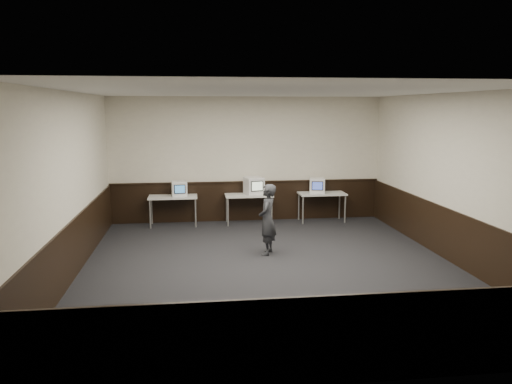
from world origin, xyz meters
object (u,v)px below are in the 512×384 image
Objects in this scene: desk_center at (249,197)px; person at (267,219)px; emac_left at (179,189)px; emac_right at (317,185)px; emac_center at (254,186)px; desk_right at (322,196)px; desk_left at (173,199)px.

person reaches higher than desk_center.
emac_left is 0.90× the size of emac_right.
desk_right is at bearing -15.00° from emac_center.
desk_right is 2.21× the size of emac_center.
emac_center reaches higher than desk_right.
desk_center is at bearing -177.03° from emac_center.
person is at bearing -54.27° from desk_left.
emac_right is (-0.12, 0.03, 0.26)m from desk_right.
desk_center is 2.79× the size of emac_left.
emac_left reaches higher than desk_right.
emac_left is at bearing -166.91° from emac_right.
desk_left is 1.90m from desk_center.
person is (0.06, -2.73, 0.03)m from desk_center.
emac_center is 1.14× the size of emac_right.
desk_left is 0.30m from emac_left.
desk_right is 2.52× the size of emac_right.
desk_right is 0.29m from emac_right.
emac_center reaches higher than emac_left.
desk_left is 3.80m from desk_right.
desk_right is 0.84× the size of person.
desk_left is 2.21× the size of emac_center.
emac_left is at bearing -126.40° from person.
desk_right is at bearing -5.97° from emac_left.
desk_center is 1.80m from emac_right.
emac_center is at bearing -167.96° from emac_right.
desk_center is 1.76m from emac_left.
desk_left is 2.06m from emac_center.
emac_right reaches higher than emac_left.
desk_center and desk_right have the same top height.
emac_center is 0.38× the size of person.
desk_right is 1.79m from emac_center.
emac_center is 2.78m from person.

